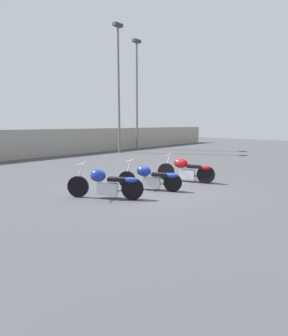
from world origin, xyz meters
TOP-DOWN VIEW (x-y plane):
  - ground_plane at (0.00, 0.00)m, footprint 60.00×60.00m
  - fence_back at (0.00, 10.37)m, footprint 40.00×0.04m
  - light_pole_left at (6.59, 8.86)m, footprint 0.70×0.35m
  - light_pole_right at (9.27, 9.68)m, footprint 0.70×0.35m
  - motorcycle_slot_0 at (-1.69, 0.17)m, footprint 1.36×1.89m
  - motorcycle_slot_1 at (-0.13, -0.11)m, footprint 1.08×1.92m
  - motorcycle_slot_2 at (1.66, -0.26)m, footprint 0.93×2.03m
  - traffic_cone_near at (2.89, -0.14)m, footprint 0.27×0.27m

SIDE VIEW (x-z plane):
  - ground_plane at x=0.00m, z-range 0.00..0.00m
  - traffic_cone_near at x=2.89m, z-range 0.00..0.41m
  - motorcycle_slot_1 at x=-0.13m, z-range -0.07..0.87m
  - motorcycle_slot_0 at x=-1.69m, z-range -0.07..0.91m
  - motorcycle_slot_2 at x=1.66m, z-range -0.06..0.94m
  - fence_back at x=0.00m, z-range 0.00..1.75m
  - light_pole_right at x=9.27m, z-range 0.70..9.23m
  - light_pole_left at x=6.59m, z-range 0.70..9.52m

